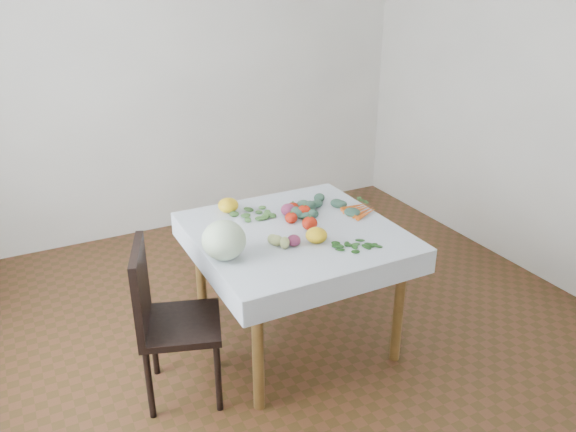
% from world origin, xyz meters
% --- Properties ---
extents(ground, '(4.00, 4.00, 0.00)m').
position_xyz_m(ground, '(0.00, 0.00, 0.00)').
color(ground, '#57301B').
extents(back_wall, '(4.00, 0.04, 2.70)m').
position_xyz_m(back_wall, '(0.00, 2.00, 1.35)').
color(back_wall, white).
rests_on(back_wall, ground).
extents(table, '(1.00, 1.00, 0.75)m').
position_xyz_m(table, '(0.00, 0.00, 0.65)').
color(table, brown).
rests_on(table, ground).
extents(tablecloth, '(1.12, 1.12, 0.01)m').
position_xyz_m(tablecloth, '(0.00, 0.00, 0.75)').
color(tablecloth, white).
rests_on(tablecloth, table).
extents(chair, '(0.51, 0.51, 0.89)m').
position_xyz_m(chair, '(-0.82, -0.12, 0.51)').
color(chair, black).
rests_on(chair, ground).
extents(cabbage, '(0.28, 0.28, 0.21)m').
position_xyz_m(cabbage, '(-0.48, -0.13, 0.86)').
color(cabbage, silver).
rests_on(cabbage, tablecloth).
extents(tomato_a, '(0.10, 0.10, 0.06)m').
position_xyz_m(tomato_a, '(0.11, 0.23, 0.79)').
color(tomato_a, red).
rests_on(tomato_a, tablecloth).
extents(tomato_b, '(0.11, 0.11, 0.07)m').
position_xyz_m(tomato_b, '(0.13, 0.14, 0.79)').
color(tomato_b, red).
rests_on(tomato_b, tablecloth).
extents(tomato_c, '(0.09, 0.09, 0.07)m').
position_xyz_m(tomato_c, '(0.02, 0.09, 0.79)').
color(tomato_c, red).
rests_on(tomato_c, tablecloth).
extents(tomato_d, '(0.12, 0.12, 0.08)m').
position_xyz_m(tomato_d, '(0.08, -0.04, 0.80)').
color(tomato_d, red).
rests_on(tomato_d, tablecloth).
extents(heirloom_back, '(0.16, 0.16, 0.09)m').
position_xyz_m(heirloom_back, '(-0.24, 0.41, 0.80)').
color(heirloom_back, yellow).
rests_on(heirloom_back, tablecloth).
extents(heirloom_front, '(0.16, 0.16, 0.08)m').
position_xyz_m(heirloom_front, '(0.03, -0.19, 0.80)').
color(heirloom_front, yellow).
rests_on(heirloom_front, tablecloth).
extents(onion_a, '(0.10, 0.10, 0.08)m').
position_xyz_m(onion_a, '(0.06, 0.20, 0.79)').
color(onion_a, '#5E1B3F').
rests_on(onion_a, tablecloth).
extents(onion_b, '(0.09, 0.09, 0.06)m').
position_xyz_m(onion_b, '(-0.10, -0.17, 0.79)').
color(onion_b, '#5E1B3F').
rests_on(onion_b, tablecloth).
extents(tomatillo_cluster, '(0.13, 0.13, 0.05)m').
position_xyz_m(tomatillo_cluster, '(-0.18, -0.15, 0.78)').
color(tomatillo_cluster, '#AEBA6B').
rests_on(tomatillo_cluster, tablecloth).
extents(carrot_bunch, '(0.20, 0.20, 0.03)m').
position_xyz_m(carrot_bunch, '(0.48, 0.04, 0.77)').
color(carrot_bunch, orange).
rests_on(carrot_bunch, tablecloth).
extents(kale_bunch, '(0.34, 0.33, 0.05)m').
position_xyz_m(kale_bunch, '(0.26, 0.17, 0.78)').
color(kale_bunch, '#3D6450').
rests_on(kale_bunch, tablecloth).
extents(basil_bunch, '(0.23, 0.19, 0.01)m').
position_xyz_m(basil_bunch, '(0.21, -0.31, 0.76)').
color(basil_bunch, '#245B1C').
rests_on(basil_bunch, tablecloth).
extents(dill_bunch, '(0.20, 0.20, 0.02)m').
position_xyz_m(dill_bunch, '(-0.14, 0.29, 0.77)').
color(dill_bunch, '#3F6D32').
rests_on(dill_bunch, tablecloth).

